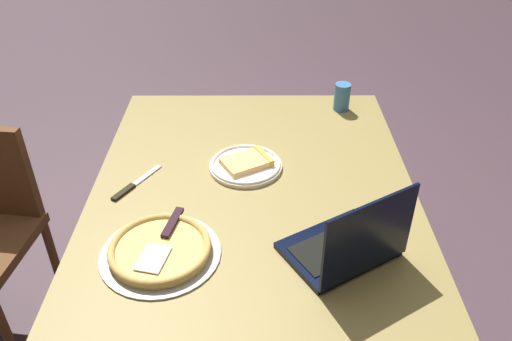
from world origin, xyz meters
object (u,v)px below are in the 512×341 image
laptop (348,245)px  pizza_plate (246,164)px  pizza_tray (160,249)px  drink_cup (342,97)px  table_knife (132,186)px  dining_table (253,195)px

laptop → pizza_plate: (-0.45, -0.28, -0.04)m
pizza_tray → drink_cup: (-0.85, 0.62, 0.04)m
drink_cup → pizza_tray: bearing=-35.9°
table_knife → pizza_plate: bearing=106.4°
laptop → pizza_tray: bearing=-92.4°
laptop → table_knife: (-0.34, -0.65, -0.05)m
laptop → pizza_plate: 0.53m
dining_table → pizza_tray: pizza_tray is taller
laptop → drink_cup: (-0.88, 0.11, 0.00)m
pizza_tray → drink_cup: 1.05m
pizza_plate → drink_cup: (-0.43, 0.39, 0.04)m
pizza_plate → pizza_tray: 0.48m
pizza_plate → pizza_tray: same height
pizza_plate → table_knife: bearing=-73.6°
pizza_tray → drink_cup: size_ratio=2.98×
dining_table → laptop: 0.46m
dining_table → pizza_plate: size_ratio=5.08×
pizza_plate → table_knife: 0.39m
dining_table → table_knife: (0.03, -0.40, 0.06)m
dining_table → pizza_tray: (0.34, -0.26, 0.08)m
laptop → table_knife: bearing=-117.3°
laptop → pizza_plate: laptop is taller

